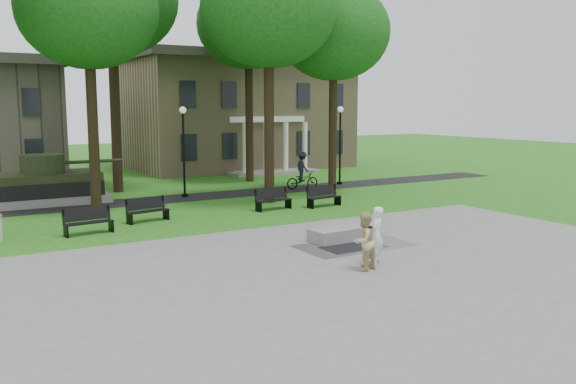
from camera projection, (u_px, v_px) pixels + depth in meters
name	position (u px, v px, depth m)	size (l,w,h in m)	color
ground	(299.00, 243.00, 21.39)	(120.00, 120.00, 0.00)	#2A5514
plaza	(393.00, 277.00, 17.14)	(22.00, 16.00, 0.02)	gray
footpath	(178.00, 198.00, 31.61)	(44.00, 2.60, 0.01)	black
building_right	(234.00, 111.00, 47.96)	(17.00, 12.00, 8.60)	#9E8460
tree_1	(88.00, 10.00, 26.79)	(6.20, 6.20, 11.63)	black
tree_2	(269.00, 10.00, 29.08)	(6.60, 6.60, 12.16)	black
tree_3	(334.00, 33.00, 32.30)	(6.00, 6.00, 11.19)	black
tree_4	(111.00, 0.00, 32.53)	(7.20, 7.20, 13.50)	black
tree_5	(248.00, 25.00, 37.35)	(6.40, 6.40, 12.44)	black
lamp_mid	(184.00, 144.00, 31.72)	(0.36, 0.36, 4.73)	black
lamp_right	(340.00, 139.00, 36.77)	(0.36, 0.36, 4.73)	black
tank_monument	(38.00, 186.00, 29.93)	(7.45, 3.40, 2.40)	gray
puddle	(353.00, 247.00, 20.68)	(2.20, 1.20, 0.00)	black
concrete_block	(340.00, 234.00, 21.74)	(2.20, 1.00, 0.45)	gray
skateboard	(370.00, 264.00, 18.40)	(0.78, 0.20, 0.07)	brown
skateboarder	(376.00, 236.00, 18.37)	(0.64, 0.42, 1.77)	white
friend_watching	(364.00, 241.00, 17.71)	(0.84, 0.65, 1.72)	tan
cyclist	(302.00, 174.00, 35.12)	(2.01, 1.16, 2.16)	black
park_bench_0	(88.00, 220.00, 22.82)	(1.84, 0.70, 1.00)	black
park_bench_1	(147.00, 209.00, 25.28)	(1.85, 0.88, 1.00)	black
park_bench_2	(273.00, 199.00, 28.14)	(1.84, 0.73, 1.00)	black
park_bench_3	(323.00, 196.00, 29.06)	(1.84, 0.71, 1.00)	black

